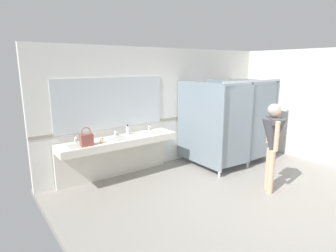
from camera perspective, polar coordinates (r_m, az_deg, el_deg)
name	(u,v)px	position (r m, az deg, el deg)	size (l,w,h in m)	color
ground_plane	(259,204)	(5.23, 18.18, -14.93)	(6.19, 5.72, 0.10)	gray
wall_back	(169,106)	(6.58, 0.25, 4.05)	(6.19, 0.12, 2.67)	silver
wall_back_tile_band	(171,119)	(6.58, 0.58, 1.51)	(6.19, 0.01, 0.06)	#9E937F
vanity_counter	(118,148)	(5.74, -10.25, -4.52)	(2.44, 0.57, 0.99)	silver
mirror_panel	(112,103)	(5.73, -11.50, 4.61)	(2.34, 0.02, 1.03)	silver
bathroom_stalls	(233,120)	(6.66, 13.23, 1.20)	(1.89, 1.49, 1.98)	gray
person_standing	(272,137)	(5.29, 20.66, -2.18)	(0.56, 0.56, 1.64)	#DBAD89
handbag	(87,139)	(5.18, -16.40, -2.66)	(0.22, 0.12, 0.34)	#934C42
soap_dispenser	(128,130)	(5.85, -8.30, -0.85)	(0.07, 0.07, 0.21)	white
paper_cup	(102,140)	(5.30, -13.48, -2.86)	(0.07, 0.07, 0.11)	beige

